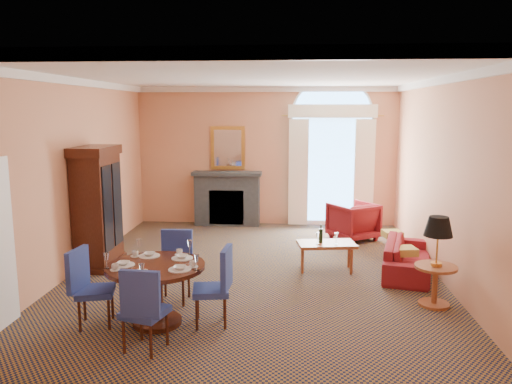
# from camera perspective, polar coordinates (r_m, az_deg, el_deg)

# --- Properties ---
(ground) EXTENTS (7.50, 7.50, 0.00)m
(ground) POSITION_cam_1_polar(r_m,az_deg,el_deg) (8.32, -0.26, -9.44)
(ground) COLOR #131B3B
(ground) RESTS_ON ground
(room_envelope) EXTENTS (6.04, 7.52, 3.45)m
(room_envelope) POSITION_cam_1_polar(r_m,az_deg,el_deg) (8.54, -0.09, 8.22)
(room_envelope) COLOR tan
(room_envelope) RESTS_ON ground
(armoire) EXTENTS (0.60, 1.06, 2.08)m
(armoire) POSITION_cam_1_polar(r_m,az_deg,el_deg) (8.98, -17.68, -1.86)
(armoire) COLOR black
(armoire) RESTS_ON ground
(dining_table) EXTENTS (1.24, 1.24, 0.98)m
(dining_table) POSITION_cam_1_polar(r_m,az_deg,el_deg) (6.47, -11.37, -9.80)
(dining_table) COLOR black
(dining_table) RESTS_ON ground
(dining_chair_north) EXTENTS (0.46, 0.47, 1.00)m
(dining_chair_north) POSITION_cam_1_polar(r_m,az_deg,el_deg) (7.24, -9.21, -7.74)
(dining_chair_north) COLOR navy
(dining_chair_north) RESTS_ON ground
(dining_chair_south) EXTENTS (0.55, 0.55, 1.00)m
(dining_chair_south) POSITION_cam_1_polar(r_m,az_deg,el_deg) (5.76, -12.81, -12.48)
(dining_chair_south) COLOR navy
(dining_chair_south) RESTS_ON ground
(dining_chair_east) EXTENTS (0.51, 0.51, 1.00)m
(dining_chair_east) POSITION_cam_1_polar(r_m,az_deg,el_deg) (6.36, -4.33, -10.10)
(dining_chair_east) COLOR navy
(dining_chair_east) RESTS_ON ground
(dining_chair_west) EXTENTS (0.53, 0.53, 1.00)m
(dining_chair_west) POSITION_cam_1_polar(r_m,az_deg,el_deg) (6.65, -18.75, -9.72)
(dining_chair_west) COLOR navy
(dining_chair_west) RESTS_ON ground
(sofa) EXTENTS (1.13, 1.93, 0.53)m
(sofa) POSITION_cam_1_polar(r_m,az_deg,el_deg) (8.74, 16.96, -7.11)
(sofa) COLOR maroon
(sofa) RESTS_ON ground
(armchair) EXTENTS (1.17, 1.18, 0.78)m
(armchair) POSITION_cam_1_polar(r_m,az_deg,el_deg) (10.60, 11.03, -3.28)
(armchair) COLOR maroon
(armchair) RESTS_ON ground
(coffee_table) EXTENTS (1.02, 0.67, 0.79)m
(coffee_table) POSITION_cam_1_polar(r_m,az_deg,el_deg) (8.50, 8.03, -6.01)
(coffee_table) COLOR #A15530
(coffee_table) RESTS_ON ground
(side_table) EXTENTS (0.57, 0.57, 1.23)m
(side_table) POSITION_cam_1_polar(r_m,az_deg,el_deg) (7.28, 19.99, -6.20)
(side_table) COLOR #A15530
(side_table) RESTS_ON ground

